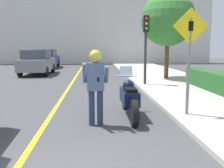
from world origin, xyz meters
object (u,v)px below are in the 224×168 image
crossing_sign (189,51)px  street_tree (168,19)px  traffic_light (146,36)px  parked_car_grey (37,62)px  parked_car_blue (47,58)px  motorcycle (129,98)px  person_biker (96,79)px

crossing_sign → street_tree: 8.19m
crossing_sign → street_tree: street_tree is taller
traffic_light → street_tree: street_tree is taller
parked_car_grey → crossing_sign: bearing=-60.5°
crossing_sign → parked_car_blue: 18.29m
crossing_sign → parked_car_blue: (-6.79, 16.96, -0.89)m
street_tree → parked_car_blue: 12.73m
motorcycle → parked_car_grey: size_ratio=0.57×
motorcycle → crossing_sign: bearing=-10.8°
parked_car_grey → parked_car_blue: bearing=94.4°
crossing_sign → parked_car_grey: crossing_sign is taller
motorcycle → parked_car_grey: bearing=114.0°
street_tree → traffic_light: bearing=-126.2°
traffic_light → parked_car_grey: (-6.35, 5.73, -1.50)m
person_biker → traffic_light: bearing=68.2°
person_biker → street_tree: street_tree is taller
crossing_sign → person_biker: bearing=-169.3°
traffic_light → parked_car_grey: bearing=137.9°
person_biker → parked_car_blue: size_ratio=0.43×
street_tree → person_biker: bearing=-116.3°
motorcycle → street_tree: (3.19, 7.55, 2.90)m
crossing_sign → traffic_light: traffic_light is taller
parked_car_blue → parked_car_grey: bearing=-85.6°
street_tree → parked_car_grey: (-8.05, 3.39, -2.56)m
parked_car_blue → crossing_sign: bearing=-68.2°
parked_car_grey → motorcycle: bearing=-66.0°
crossing_sign → traffic_light: bearing=90.1°
traffic_light → parked_car_grey: 8.68m
person_biker → crossing_sign: crossing_sign is taller
person_biker → traffic_light: traffic_light is taller
parked_car_blue → street_tree: bearing=-47.1°
person_biker → parked_car_blue: bearing=104.2°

